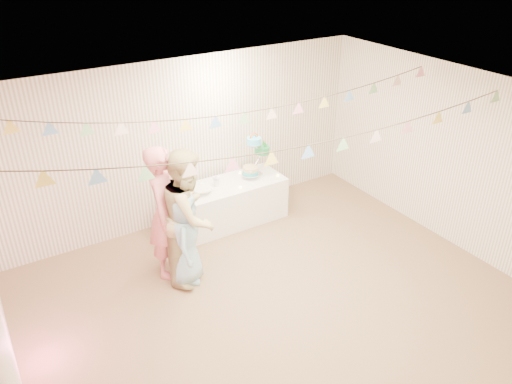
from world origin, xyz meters
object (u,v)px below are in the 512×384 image
cake_stand (256,151)px  table (228,203)px  person_adult_b (189,215)px  person_child (185,238)px  person_adult_a (166,212)px

cake_stand → table: bearing=-174.8°
cake_stand → person_adult_b: 1.90m
table → person_child: person_child is taller
person_child → person_adult_a: bearing=51.3°
person_adult_a → person_child: bearing=-121.4°
person_adult_b → person_adult_a: bearing=82.8°
table → person_adult_a: person_adult_a is taller
table → person_adult_a: (-1.30, -0.70, 0.59)m
person_adult_b → person_child: size_ratio=1.42×
person_adult_a → table: bearing=-23.9°
table → person_adult_b: size_ratio=0.99×
cake_stand → person_child: (-1.74, -1.06, -0.44)m
person_adult_a → person_child: person_adult_a is taller
table → person_adult_b: bearing=-139.3°
person_child → table: bearing=-19.0°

